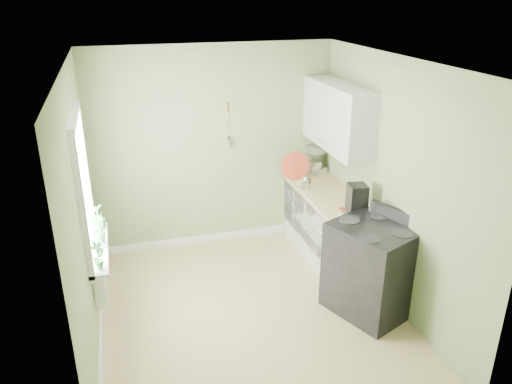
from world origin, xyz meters
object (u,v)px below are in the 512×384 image
object	(u,v)px
stand_mixer	(313,159)
coffee_maker	(357,200)
stove	(371,268)
kettle	(305,183)

from	to	relation	value
stand_mixer	coffee_maker	size ratio (longest dim) A/B	1.25
stove	coffee_maker	size ratio (longest dim) A/B	3.30
stand_mixer	coffee_maker	xyz separation A→B (m)	(-0.05, -1.44, -0.02)
stove	stand_mixer	bearing A→B (deg)	86.56
kettle	stand_mixer	bearing A→B (deg)	59.79
stove	stand_mixer	size ratio (longest dim) A/B	2.64
stand_mixer	kettle	bearing A→B (deg)	-120.21
kettle	coffee_maker	xyz separation A→B (m)	(0.30, -0.84, 0.08)
coffee_maker	stand_mixer	bearing A→B (deg)	87.88
stove	coffee_maker	world-z (taller)	coffee_maker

